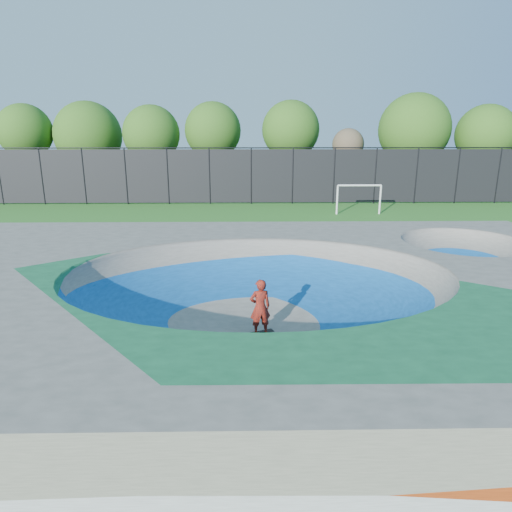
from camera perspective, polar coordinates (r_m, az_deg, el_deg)
The scene contains 7 objects.
ground at distance 13.36m, azimuth 0.17°, elevation -8.07°, with size 120.00×120.00×0.00m, color #25641B.
skate_deck at distance 13.07m, azimuth 0.17°, elevation -5.06°, with size 22.00×14.00×1.50m, color gray.
skater at distance 12.22m, azimuth 0.51°, elevation -6.42°, with size 0.57×0.37×1.56m, color red.
skateboard at distance 12.53m, azimuth 0.50°, elevation -9.63°, with size 0.78×0.22×0.05m, color black.
soccer_goal at distance 30.12m, azimuth 12.76°, elevation 7.61°, with size 2.89×0.12×1.91m.
fence at distance 33.38m, azimuth -0.60°, elevation 10.10°, with size 48.09×0.09×4.04m.
treeline at distance 38.05m, azimuth -2.74°, elevation 15.08°, with size 52.71×7.23×8.06m.
Camera 1 is at (-0.26, -12.21, 5.40)m, focal length 32.00 mm.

